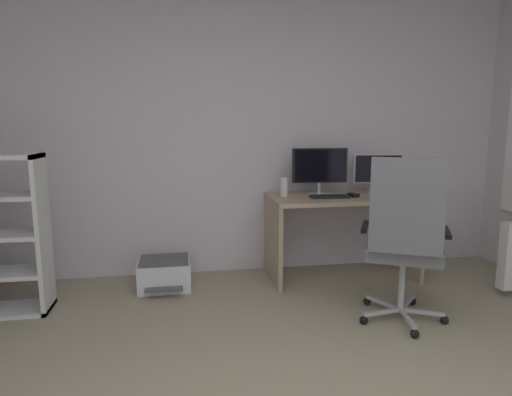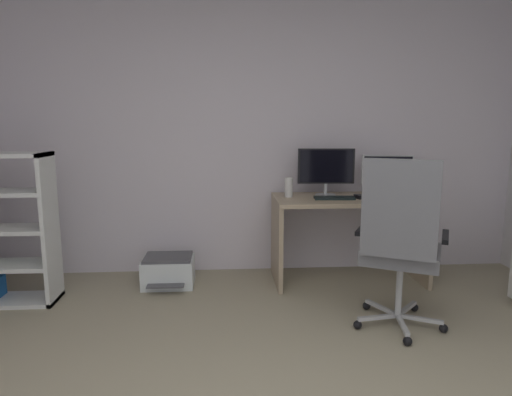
{
  "view_description": "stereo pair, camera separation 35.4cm",
  "coord_description": "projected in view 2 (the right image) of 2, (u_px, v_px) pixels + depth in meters",
  "views": [
    {
      "loc": [
        -0.52,
        -1.32,
        1.4
      ],
      "look_at": [
        0.07,
        2.13,
        0.81
      ],
      "focal_mm": 31.29,
      "sensor_mm": 36.0,
      "label": 1
    },
    {
      "loc": [
        -0.17,
        -1.36,
        1.4
      ],
      "look_at": [
        0.07,
        2.13,
        0.81
      ],
      "focal_mm": 31.29,
      "sensor_mm": 36.0,
      "label": 2
    }
  ],
  "objects": [
    {
      "name": "monitor_secondary",
      "position": [
        387.0,
        172.0,
        4.0
      ],
      "size": [
        0.45,
        0.18,
        0.36
      ],
      "color": "#B2B5B7",
      "rests_on": "desk"
    },
    {
      "name": "wall_back",
      "position": [
        243.0,
        132.0,
        4.16
      ],
      "size": [
        5.18,
        0.1,
        2.63
      ],
      "primitive_type": "cube",
      "color": "silver",
      "rests_on": "ground"
    },
    {
      "name": "keyboard",
      "position": [
        334.0,
        198.0,
        3.81
      ],
      "size": [
        0.35,
        0.15,
        0.02
      ],
      "primitive_type": "cube",
      "rotation": [
        0.0,
        0.0,
        -0.07
      ],
      "color": "black",
      "rests_on": "desk"
    },
    {
      "name": "computer_mouse",
      "position": [
        360.0,
        197.0,
        3.84
      ],
      "size": [
        0.09,
        0.11,
        0.03
      ],
      "primitive_type": "cube",
      "rotation": [
        0.0,
        0.0,
        0.29
      ],
      "color": "black",
      "rests_on": "desk"
    },
    {
      "name": "desktop_speaker",
      "position": [
        289.0,
        187.0,
        3.91
      ],
      "size": [
        0.07,
        0.07,
        0.17
      ],
      "primitive_type": "cylinder",
      "color": "silver",
      "rests_on": "desk"
    },
    {
      "name": "printer",
      "position": [
        168.0,
        271.0,
        3.88
      ],
      "size": [
        0.44,
        0.43,
        0.26
      ],
      "color": "silver",
      "rests_on": "ground"
    },
    {
      "name": "office_chair",
      "position": [
        400.0,
        239.0,
        2.92
      ],
      "size": [
        0.67,
        0.68,
        1.18
      ],
      "color": "#B7BABC",
      "rests_on": "ground"
    },
    {
      "name": "monitor_main",
      "position": [
        326.0,
        168.0,
        3.95
      ],
      "size": [
        0.5,
        0.18,
        0.42
      ],
      "color": "#B2B5B7",
      "rests_on": "desk"
    },
    {
      "name": "desk",
      "position": [
        348.0,
        221.0,
        3.94
      ],
      "size": [
        1.31,
        0.65,
        0.76
      ],
      "color": "tan",
      "rests_on": "ground"
    }
  ]
}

